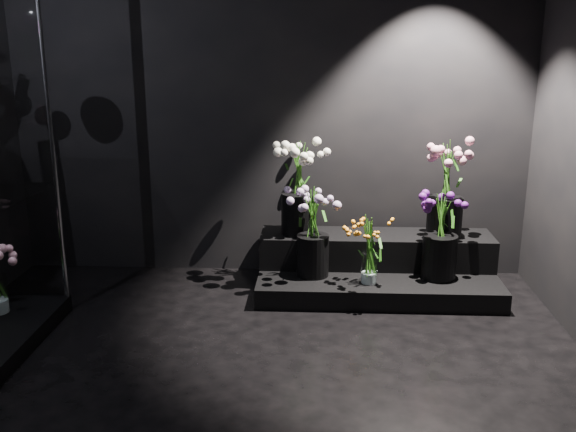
{
  "coord_description": "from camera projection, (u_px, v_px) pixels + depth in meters",
  "views": [
    {
      "loc": [
        0.38,
        -2.95,
        1.83
      ],
      "look_at": [
        0.18,
        1.2,
        0.68
      ],
      "focal_mm": 40.0,
      "sensor_mm": 36.0,
      "label": 1
    }
  ],
  "objects": [
    {
      "name": "bouquet_purple",
      "position": [
        441.0,
        233.0,
        4.59
      ],
      "size": [
        0.32,
        0.32,
        0.63
      ],
      "rotation": [
        0.0,
        0.0,
        0.07
      ],
      "color": "black",
      "rests_on": "display_riser"
    },
    {
      "name": "display_riser",
      "position": [
        376.0,
        267.0,
        4.85
      ],
      "size": [
        1.76,
        0.78,
        0.39
      ],
      "color": "black",
      "rests_on": "floor"
    },
    {
      "name": "wall_front",
      "position": [
        83.0,
        313.0,
        1.05
      ],
      "size": [
        4.0,
        0.0,
        4.0
      ],
      "primitive_type": "plane",
      "rotation": [
        -1.57,
        0.0,
        0.0
      ],
      "color": "black",
      "rests_on": "floor"
    },
    {
      "name": "bouquet_orange_bells",
      "position": [
        370.0,
        248.0,
        4.51
      ],
      "size": [
        0.33,
        0.33,
        0.5
      ],
      "rotation": [
        0.0,
        0.0,
        0.4
      ],
      "color": "white",
      "rests_on": "display_riser"
    },
    {
      "name": "floor",
      "position": [
        243.0,
        402.0,
        3.35
      ],
      "size": [
        4.0,
        4.0,
        0.0
      ],
      "primitive_type": "plane",
      "color": "black",
      "rests_on": "ground"
    },
    {
      "name": "bouquet_lilac",
      "position": [
        313.0,
        227.0,
        4.63
      ],
      "size": [
        0.44,
        0.44,
        0.65
      ],
      "rotation": [
        0.0,
        0.0,
        0.33
      ],
      "color": "black",
      "rests_on": "display_riser"
    },
    {
      "name": "wall_back",
      "position": [
        270.0,
        97.0,
        4.9
      ],
      "size": [
        4.0,
        0.0,
        4.0
      ],
      "primitive_type": "plane",
      "rotation": [
        1.57,
        0.0,
        0.0
      ],
      "color": "black",
      "rests_on": "floor"
    },
    {
      "name": "bouquet_cream_roses",
      "position": [
        299.0,
        184.0,
        4.81
      ],
      "size": [
        0.41,
        0.41,
        0.69
      ],
      "rotation": [
        0.0,
        0.0,
        -0.16
      ],
      "color": "black",
      "rests_on": "display_riser"
    },
    {
      "name": "bouquet_pink_roses",
      "position": [
        447.0,
        184.0,
        4.73
      ],
      "size": [
        0.37,
        0.37,
        0.72
      ],
      "rotation": [
        0.0,
        0.0,
        -0.04
      ],
      "color": "black",
      "rests_on": "display_riser"
    }
  ]
}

